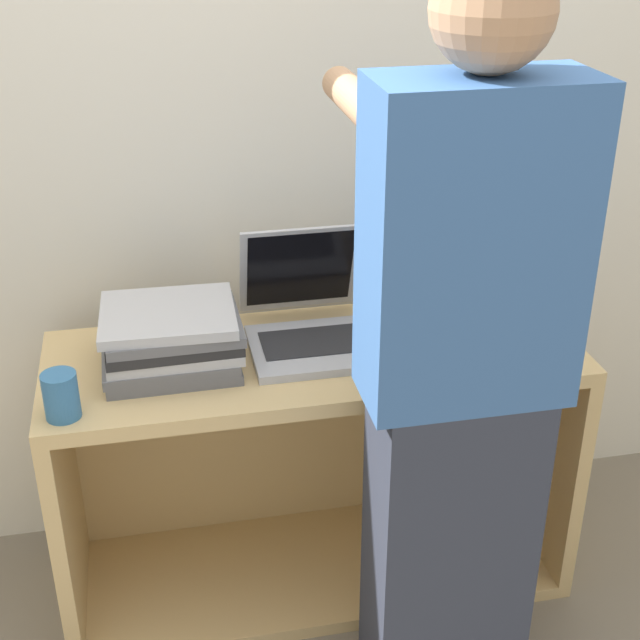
{
  "coord_description": "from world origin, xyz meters",
  "views": [
    {
      "loc": [
        -0.37,
        -1.59,
        1.71
      ],
      "look_at": [
        0.0,
        0.17,
        0.8
      ],
      "focal_mm": 50.0,
      "sensor_mm": 36.0,
      "label": 1
    }
  ],
  "objects_px": {
    "laptop_stack_left": "(171,338)",
    "laptop_stack_right": "(448,317)",
    "laptop_open": "(309,321)",
    "person": "(461,378)",
    "mug": "(61,396)"
  },
  "relations": [
    {
      "from": "laptop_stack_right",
      "to": "person",
      "type": "distance_m",
      "value": 0.41
    },
    {
      "from": "laptop_stack_right",
      "to": "laptop_stack_left",
      "type": "bearing_deg",
      "value": 179.43
    },
    {
      "from": "person",
      "to": "mug",
      "type": "height_order",
      "value": "person"
    },
    {
      "from": "person",
      "to": "mug",
      "type": "distance_m",
      "value": 0.83
    },
    {
      "from": "person",
      "to": "laptop_stack_left",
      "type": "bearing_deg",
      "value": 144.3
    },
    {
      "from": "laptop_stack_left",
      "to": "laptop_stack_right",
      "type": "bearing_deg",
      "value": -0.57
    },
    {
      "from": "laptop_open",
      "to": "person",
      "type": "height_order",
      "value": "person"
    },
    {
      "from": "laptop_stack_right",
      "to": "laptop_open",
      "type": "bearing_deg",
      "value": 169.49
    },
    {
      "from": "laptop_stack_left",
      "to": "laptop_stack_right",
      "type": "distance_m",
      "value": 0.66
    },
    {
      "from": "laptop_stack_right",
      "to": "person",
      "type": "height_order",
      "value": "person"
    },
    {
      "from": "laptop_open",
      "to": "laptop_stack_left",
      "type": "relative_size",
      "value": 1.11
    },
    {
      "from": "laptop_open",
      "to": "laptop_stack_left",
      "type": "bearing_deg",
      "value": -170.66
    },
    {
      "from": "laptop_open",
      "to": "person",
      "type": "bearing_deg",
      "value": -64.18
    },
    {
      "from": "person",
      "to": "mug",
      "type": "xyz_separation_m",
      "value": [
        -0.79,
        0.22,
        -0.08
      ]
    },
    {
      "from": "laptop_stack_right",
      "to": "mug",
      "type": "height_order",
      "value": "laptop_stack_right"
    }
  ]
}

